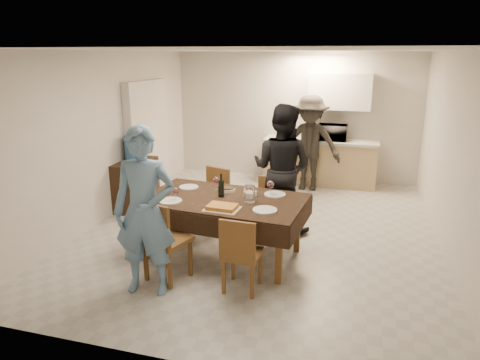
# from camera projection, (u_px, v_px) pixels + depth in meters

# --- Properties ---
(floor) EXTENTS (5.00, 6.00, 0.02)m
(floor) POSITION_uv_depth(u_px,v_px,m) (261.00, 230.00, 6.45)
(floor) COLOR #B0B0AB
(floor) RESTS_ON ground
(ceiling) EXTENTS (5.00, 6.00, 0.02)m
(ceiling) POSITION_uv_depth(u_px,v_px,m) (264.00, 50.00, 5.71)
(ceiling) COLOR white
(ceiling) RESTS_ON wall_back
(wall_back) EXTENTS (5.00, 0.02, 2.60)m
(wall_back) POSITION_uv_depth(u_px,v_px,m) (294.00, 117.00, 8.85)
(wall_back) COLOR beige
(wall_back) RESTS_ON floor
(wall_front) EXTENTS (5.00, 0.02, 2.60)m
(wall_front) POSITION_uv_depth(u_px,v_px,m) (177.00, 222.00, 3.31)
(wall_front) COLOR beige
(wall_front) RESTS_ON floor
(wall_left) EXTENTS (0.02, 6.00, 2.60)m
(wall_left) POSITION_uv_depth(u_px,v_px,m) (107.00, 137.00, 6.72)
(wall_left) COLOR beige
(wall_left) RESTS_ON floor
(wall_right) EXTENTS (0.02, 6.00, 2.60)m
(wall_right) POSITION_uv_depth(u_px,v_px,m) (454.00, 156.00, 5.43)
(wall_right) COLOR beige
(wall_right) RESTS_ON floor
(stub_partition) EXTENTS (0.15, 1.40, 2.10)m
(stub_partition) POSITION_uv_depth(u_px,v_px,m) (148.00, 139.00, 7.88)
(stub_partition) COLOR silver
(stub_partition) RESTS_ON floor
(kitchen_base_cabinet) EXTENTS (2.20, 0.60, 0.86)m
(kitchen_base_cabinet) POSITION_uv_depth(u_px,v_px,m) (320.00, 163.00, 8.65)
(kitchen_base_cabinet) COLOR tan
(kitchen_base_cabinet) RESTS_ON floor
(kitchen_worktop) EXTENTS (2.24, 0.64, 0.05)m
(kitchen_worktop) POSITION_uv_depth(u_px,v_px,m) (321.00, 141.00, 8.52)
(kitchen_worktop) COLOR #AEAFAA
(kitchen_worktop) RESTS_ON kitchen_base_cabinet
(upper_cabinet) EXTENTS (1.20, 0.34, 0.70)m
(upper_cabinet) POSITION_uv_depth(u_px,v_px,m) (340.00, 91.00, 8.29)
(upper_cabinet) COLOR white
(upper_cabinet) RESTS_ON wall_back
(dining_table) EXTENTS (2.12, 1.36, 0.79)m
(dining_table) POSITION_uv_depth(u_px,v_px,m) (224.00, 201.00, 5.44)
(dining_table) COLOR black
(dining_table) RESTS_ON floor
(chair_near_left) EXTENTS (0.56, 0.57, 0.54)m
(chair_near_left) POSITION_uv_depth(u_px,v_px,m) (163.00, 234.00, 4.82)
(chair_near_left) COLOR brown
(chair_near_left) RESTS_ON floor
(chair_near_right) EXTENTS (0.42, 0.42, 0.48)m
(chair_near_right) POSITION_uv_depth(u_px,v_px,m) (240.00, 248.00, 4.61)
(chair_near_right) COLOR brown
(chair_near_right) RESTS_ON floor
(chair_far_left) EXTENTS (0.53, 0.54, 0.50)m
(chair_far_left) POSITION_uv_depth(u_px,v_px,m) (208.00, 196.00, 6.22)
(chair_far_left) COLOR brown
(chair_far_left) RESTS_ON floor
(chair_far_right) EXTENTS (0.43, 0.43, 0.46)m
(chair_far_right) POSITION_uv_depth(u_px,v_px,m) (269.00, 204.00, 6.00)
(chair_far_right) COLOR brown
(chair_far_right) RESTS_ON floor
(console) EXTENTS (0.44, 0.89, 0.82)m
(console) POSITION_uv_depth(u_px,v_px,m) (136.00, 184.00, 7.29)
(console) COLOR black
(console) RESTS_ON floor
(water_jug) EXTENTS (0.29, 0.29, 0.43)m
(water_jug) POSITION_uv_depth(u_px,v_px,m) (134.00, 148.00, 7.11)
(water_jug) COLOR #346DAE
(water_jug) RESTS_ON console
(wine_bottle) EXTENTS (0.08, 0.08, 0.31)m
(wine_bottle) POSITION_uv_depth(u_px,v_px,m) (221.00, 185.00, 5.44)
(wine_bottle) COLOR black
(wine_bottle) RESTS_ON dining_table
(water_pitcher) EXTENTS (0.13, 0.13, 0.21)m
(water_pitcher) POSITION_uv_depth(u_px,v_px,m) (250.00, 194.00, 5.26)
(water_pitcher) COLOR white
(water_pitcher) RESTS_ON dining_table
(savoury_tart) EXTENTS (0.42, 0.32, 0.05)m
(savoury_tart) POSITION_uv_depth(u_px,v_px,m) (222.00, 207.00, 5.04)
(savoury_tart) COLOR #BA7A36
(savoury_tart) RESTS_ON dining_table
(salad_bowl) EXTENTS (0.17, 0.17, 0.07)m
(salad_bowl) POSITION_uv_depth(u_px,v_px,m) (250.00, 193.00, 5.51)
(salad_bowl) COLOR silver
(salad_bowl) RESTS_ON dining_table
(mushroom_dish) EXTENTS (0.21, 0.21, 0.04)m
(mushroom_dish) POSITION_uv_depth(u_px,v_px,m) (227.00, 190.00, 5.69)
(mushroom_dish) COLOR silver
(mushroom_dish) RESTS_ON dining_table
(wine_glass_a) EXTENTS (0.08, 0.08, 0.17)m
(wine_glass_a) POSITION_uv_depth(u_px,v_px,m) (176.00, 194.00, 5.31)
(wine_glass_a) COLOR white
(wine_glass_a) RESTS_ON dining_table
(wine_glass_b) EXTENTS (0.09, 0.09, 0.21)m
(wine_glass_b) POSITION_uv_depth(u_px,v_px,m) (270.00, 188.00, 5.49)
(wine_glass_b) COLOR white
(wine_glass_b) RESTS_ON dining_table
(wine_glass_c) EXTENTS (0.09, 0.09, 0.19)m
(wine_glass_c) POSITION_uv_depth(u_px,v_px,m) (216.00, 183.00, 5.73)
(wine_glass_c) COLOR white
(wine_glass_c) RESTS_ON dining_table
(plate_near_left) EXTENTS (0.29, 0.29, 0.02)m
(plate_near_left) POSITION_uv_depth(u_px,v_px,m) (170.00, 201.00, 5.30)
(plate_near_left) COLOR silver
(plate_near_left) RESTS_ON dining_table
(plate_near_right) EXTENTS (0.29, 0.29, 0.02)m
(plate_near_right) POSITION_uv_depth(u_px,v_px,m) (265.00, 210.00, 4.99)
(plate_near_right) COLOR silver
(plate_near_right) RESTS_ON dining_table
(plate_far_left) EXTENTS (0.26, 0.26, 0.02)m
(plate_far_left) POSITION_uv_depth(u_px,v_px,m) (189.00, 187.00, 5.86)
(plate_far_left) COLOR silver
(plate_far_left) RESTS_ON dining_table
(plate_far_right) EXTENTS (0.28, 0.28, 0.02)m
(plate_far_right) POSITION_uv_depth(u_px,v_px,m) (275.00, 194.00, 5.55)
(plate_far_right) COLOR silver
(plate_far_right) RESTS_ON dining_table
(microwave) EXTENTS (0.56, 0.38, 0.31)m
(microwave) POSITION_uv_depth(u_px,v_px,m) (333.00, 132.00, 8.41)
(microwave) COLOR white
(microwave) RESTS_ON kitchen_worktop
(person_near) EXTENTS (0.74, 0.55, 1.86)m
(person_near) POSITION_uv_depth(u_px,v_px,m) (145.00, 212.00, 4.56)
(person_near) COLOR #6189B3
(person_near) RESTS_ON floor
(person_far) EXTENTS (1.06, 0.91, 1.89)m
(person_far) POSITION_uv_depth(u_px,v_px,m) (282.00, 169.00, 6.21)
(person_far) COLOR black
(person_far) RESTS_ON floor
(person_kitchen) EXTENTS (1.18, 0.68, 1.82)m
(person_kitchen) POSITION_uv_depth(u_px,v_px,m) (309.00, 143.00, 8.14)
(person_kitchen) COLOR black
(person_kitchen) RESTS_ON floor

